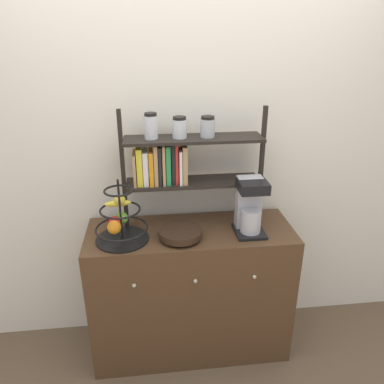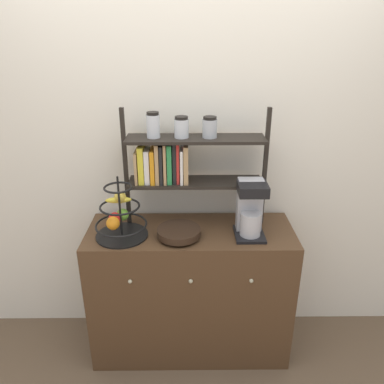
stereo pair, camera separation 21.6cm
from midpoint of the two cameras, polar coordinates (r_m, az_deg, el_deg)
name	(u,v)px [view 1 (the left image)]	position (r m, az deg, el deg)	size (l,w,h in m)	color
ground_plane	(195,370)	(2.65, -2.14, -25.58)	(12.00, 12.00, 0.00)	brown
wall_back	(185,152)	(2.36, -3.64, 6.06)	(7.00, 0.05, 2.60)	silver
sideboard	(191,291)	(2.51, -2.75, -14.85)	(1.25, 0.48, 0.89)	#4C331E
coffee_maker	(250,206)	(2.19, 6.06, -2.19)	(0.17, 0.20, 0.33)	black
fruit_stand	(120,221)	(2.18, -13.75, -4.36)	(0.30, 0.30, 0.37)	black
wooden_bowl	(180,233)	(2.17, -4.64, -6.31)	(0.25, 0.25, 0.06)	black
shelf_hutch	(175,158)	(2.19, -5.39, 5.08)	(0.85, 0.20, 0.72)	black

